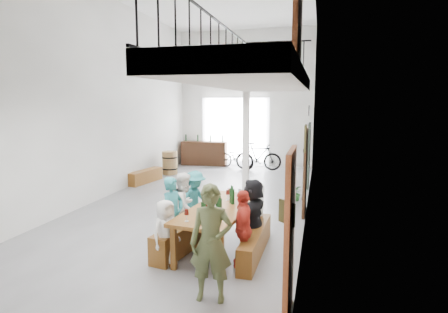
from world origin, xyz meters
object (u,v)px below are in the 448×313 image
(serving_counter, at_px, (204,153))
(host_standing, at_px, (211,243))
(bench_inner, at_px, (189,233))
(oak_barrel, at_px, (170,163))
(tasting_table, at_px, (221,212))
(side_bench, at_px, (145,176))
(bicycle_near, at_px, (237,157))

(serving_counter, distance_m, host_standing, 10.85)
(bench_inner, distance_m, oak_barrel, 7.05)
(bench_inner, relative_size, host_standing, 1.33)
(tasting_table, distance_m, host_standing, 1.71)
(bench_inner, distance_m, host_standing, 2.03)
(tasting_table, xyz_separation_m, oak_barrel, (-3.63, 6.41, -0.29))
(tasting_table, relative_size, serving_counter, 1.29)
(oak_barrel, bearing_deg, side_bench, -97.87)
(tasting_table, xyz_separation_m, serving_counter, (-3.01, 8.65, -0.21))
(serving_counter, bearing_deg, bench_inner, -77.88)
(oak_barrel, height_order, bicycle_near, bicycle_near)
(oak_barrel, distance_m, serving_counter, 2.32)
(tasting_table, height_order, serving_counter, serving_counter)
(oak_barrel, relative_size, host_standing, 0.53)
(tasting_table, bearing_deg, oak_barrel, 126.23)
(side_bench, xyz_separation_m, host_standing, (4.17, -6.52, 0.58))
(serving_counter, relative_size, host_standing, 1.19)
(bicycle_near, bearing_deg, bench_inner, -148.11)
(tasting_table, distance_m, oak_barrel, 7.37)
(oak_barrel, relative_size, bicycle_near, 0.51)
(tasting_table, height_order, bench_inner, tasting_table)
(tasting_table, bearing_deg, bicycle_near, 107.13)
(side_bench, bearing_deg, bicycle_near, 55.55)
(bench_inner, relative_size, oak_barrel, 2.51)
(tasting_table, relative_size, host_standing, 1.53)
(tasting_table, xyz_separation_m, side_bench, (-3.85, 4.84, -0.50))
(serving_counter, bearing_deg, host_standing, -75.63)
(oak_barrel, height_order, serving_counter, serving_counter)
(host_standing, bearing_deg, oak_barrel, 110.39)
(oak_barrel, xyz_separation_m, serving_counter, (0.62, 2.24, 0.08))
(side_bench, bearing_deg, serving_counter, 77.62)
(tasting_table, relative_size, side_bench, 1.63)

